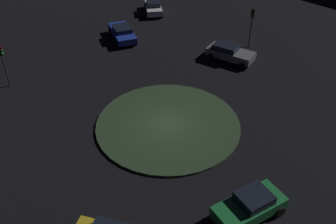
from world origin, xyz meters
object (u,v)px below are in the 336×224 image
object	(u,v)px
car_green	(250,206)
car_grey	(230,52)
car_blue	(122,32)
traffic_light_northeast	(2,57)
traffic_light_southeast	(252,20)
car_white	(153,7)

from	to	relation	value
car_green	car_grey	distance (m)	18.25
car_blue	traffic_light_northeast	distance (m)	12.69
car_grey	traffic_light_southeast	size ratio (longest dim) A/B	1.13
car_green	traffic_light_southeast	size ratio (longest dim) A/B	1.15
car_blue	traffic_light_southeast	world-z (taller)	traffic_light_southeast
car_blue	car_white	size ratio (longest dim) A/B	1.17
car_green	traffic_light_southeast	distance (m)	21.22
car_white	traffic_light_northeast	bearing A→B (deg)	136.08
car_grey	car_blue	bearing A→B (deg)	-170.62
car_blue	car_white	bearing A→B (deg)	-42.69
car_grey	traffic_light_northeast	xyz separation A→B (m)	(-0.96, 19.74, 1.98)
traffic_light_southeast	traffic_light_northeast	xyz separation A→B (m)	(-3.13, 22.46, -0.06)
car_white	traffic_light_northeast	world-z (taller)	traffic_light_northeast
car_green	car_grey	world-z (taller)	car_green
car_blue	car_grey	distance (m)	11.33
car_green	traffic_light_southeast	world-z (taller)	traffic_light_southeast
car_grey	car_white	distance (m)	13.54
traffic_light_northeast	traffic_light_southeast	bearing A→B (deg)	40.27
car_blue	traffic_light_northeast	bearing A→B (deg)	116.09
car_white	traffic_light_northeast	distance (m)	19.83
car_grey	car_green	bearing A→B (deg)	-61.55
car_grey	traffic_light_northeast	bearing A→B (deg)	-134.58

